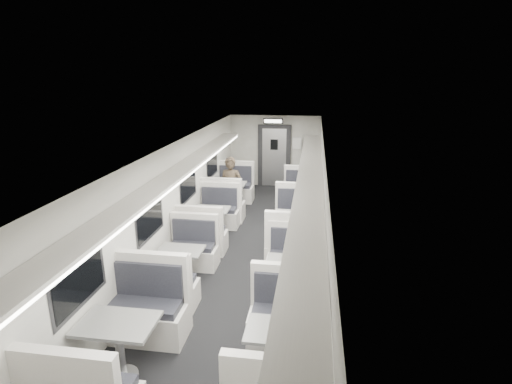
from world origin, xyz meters
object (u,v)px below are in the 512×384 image
(booth_left_c, at_px, (181,266))
(vestibule_door, at_px, (274,156))
(booth_left_b, at_px, (211,223))
(exit_sign, at_px, (273,121))
(booth_right_c, at_px, (290,278))
(passenger, at_px, (231,189))
(booth_right_a, at_px, (300,200))
(booth_left_a, at_px, (229,196))
(booth_right_d, at_px, (280,354))
(booth_right_b, at_px, (296,231))
(booth_left_d, at_px, (120,350))

(booth_left_c, xyz_separation_m, vestibule_door, (1.00, 6.85, 0.68))
(booth_left_b, height_order, exit_sign, exit_sign)
(booth_left_b, distance_m, booth_right_c, 3.08)
(passenger, bearing_deg, booth_right_a, 27.89)
(booth_left_c, relative_size, vestibule_door, 0.95)
(booth_left_c, bearing_deg, booth_left_a, 90.00)
(vestibule_door, bearing_deg, booth_right_d, -83.64)
(booth_right_b, bearing_deg, exit_sign, 102.55)
(vestibule_door, relative_size, exit_sign, 3.39)
(booth_left_a, bearing_deg, exit_sign, 64.81)
(exit_sign, bearing_deg, booth_right_d, -83.28)
(passenger, bearing_deg, vestibule_door, 82.12)
(booth_left_c, distance_m, booth_right_b, 2.74)
(booth_left_b, relative_size, booth_right_b, 0.90)
(booth_right_b, height_order, booth_right_d, booth_right_b)
(vestibule_door, bearing_deg, booth_left_c, -98.31)
(booth_left_d, xyz_separation_m, booth_right_c, (2.00, 2.23, -0.06))
(booth_left_c, distance_m, booth_right_a, 4.63)
(booth_left_a, relative_size, vestibule_door, 1.06)
(booth_left_d, distance_m, booth_right_d, 2.02)
(booth_left_c, distance_m, passenger, 3.46)
(booth_left_c, bearing_deg, vestibule_door, 81.69)
(booth_left_d, bearing_deg, booth_left_a, 90.00)
(booth_left_b, distance_m, booth_left_c, 2.19)
(booth_left_b, relative_size, passenger, 1.22)
(booth_left_c, bearing_deg, booth_right_c, -4.30)
(booth_left_c, relative_size, booth_left_d, 0.85)
(passenger, bearing_deg, booth_right_d, -67.25)
(booth_right_b, distance_m, passenger, 2.40)
(booth_left_d, bearing_deg, booth_right_c, 48.17)
(booth_left_b, relative_size, booth_right_a, 0.97)
(booth_left_d, height_order, exit_sign, exit_sign)
(booth_right_c, height_order, booth_right_d, booth_right_d)
(booth_right_d, xyz_separation_m, passenger, (-1.78, 5.55, 0.47))
(booth_right_b, relative_size, vestibule_door, 1.09)
(booth_right_a, distance_m, passenger, 1.99)
(booth_left_a, distance_m, exit_sign, 3.01)
(booth_left_d, relative_size, booth_right_d, 1.10)
(passenger, relative_size, vestibule_door, 0.81)
(booth_left_a, bearing_deg, vestibule_door, 69.07)
(booth_right_d, distance_m, passenger, 5.85)
(booth_left_b, distance_m, exit_sign, 4.70)
(booth_right_b, bearing_deg, booth_right_c, -90.00)
(booth_left_a, relative_size, booth_left_c, 1.12)
(booth_left_a, bearing_deg, booth_left_b, -90.00)
(booth_right_b, distance_m, vestibule_door, 5.12)
(booth_right_a, height_order, booth_right_c, booth_right_a)
(booth_right_c, bearing_deg, vestibule_door, 98.13)
(booth_right_b, distance_m, booth_right_c, 2.02)
(booth_left_b, height_order, booth_left_d, booth_left_d)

